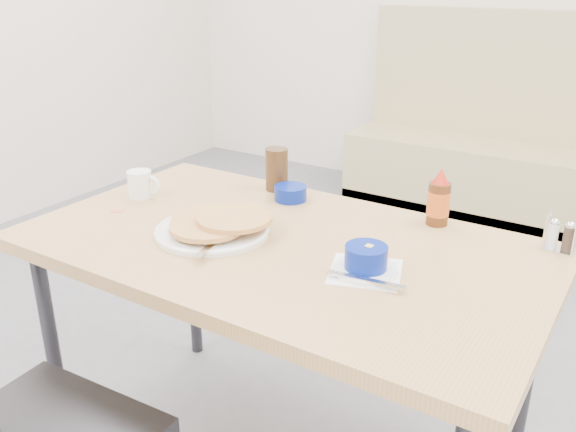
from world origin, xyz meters
The scene contains 11 objects.
booth_bench centered at (0.00, 2.78, 0.35)m, with size 1.90×0.56×1.22m.
dining_table centered at (0.00, 0.25, 0.70)m, with size 1.40×0.80×0.76m.
pancake_plate centered at (-0.18, 0.19, 0.78)m, with size 0.32×0.33×0.06m.
coffee_mug centered at (-0.56, 0.30, 0.80)m, with size 0.11×0.08×0.09m.
grits_setting centered at (0.27, 0.20, 0.79)m, with size 0.23×0.21×0.07m.
creamer_bowl centered at (-0.15, 0.53, 0.78)m, with size 0.10×0.10×0.05m.
butter_bowl centered at (-0.15, 0.54, 0.78)m, with size 0.09×0.09×0.04m.
amber_tumbler centered at (-0.24, 0.59, 0.83)m, with size 0.07×0.07×0.14m, color #3B2513.
condiment_caddy centered at (0.64, 0.59, 0.80)m, with size 0.08×0.05×0.10m.
syrup_bottle centered at (0.31, 0.59, 0.83)m, with size 0.06×0.06×0.17m.
sugar_wrapper centered at (-0.54, 0.17, 0.76)m, with size 0.04×0.02×0.00m, color #CD5C44.
Camera 1 is at (0.82, -1.00, 1.44)m, focal length 38.00 mm.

